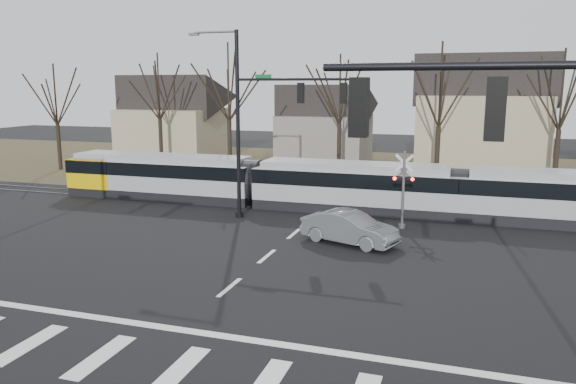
% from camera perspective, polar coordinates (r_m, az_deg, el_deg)
% --- Properties ---
extents(ground, '(140.00, 140.00, 0.00)m').
position_cam_1_polar(ground, '(19.28, -8.39, -11.55)').
color(ground, black).
extents(grass_verge, '(140.00, 28.00, 0.01)m').
position_cam_1_polar(grass_verge, '(49.15, 8.24, 2.14)').
color(grass_verge, '#38331E').
rests_on(grass_verge, ground).
extents(crosswalk, '(27.00, 2.60, 0.01)m').
position_cam_1_polar(crosswalk, '(16.13, -14.92, -16.45)').
color(crosswalk, silver).
rests_on(crosswalk, ground).
extents(stop_line, '(28.00, 0.35, 0.01)m').
position_cam_1_polar(stop_line, '(17.82, -11.01, -13.55)').
color(stop_line, silver).
rests_on(stop_line, ground).
extents(lane_dashes, '(0.18, 30.00, 0.01)m').
position_cam_1_polar(lane_dashes, '(33.73, 3.65, -1.71)').
color(lane_dashes, silver).
rests_on(lane_dashes, ground).
extents(rail_pair, '(90.00, 1.52, 0.06)m').
position_cam_1_polar(rail_pair, '(33.54, 3.56, -1.74)').
color(rail_pair, '#59595E').
rests_on(rail_pair, ground).
extents(tram, '(37.75, 2.80, 2.86)m').
position_cam_1_polar(tram, '(33.08, 6.43, 0.73)').
color(tram, gray).
rests_on(tram, ground).
extents(sedan, '(4.40, 5.57, 1.52)m').
position_cam_1_polar(sedan, '(26.37, 6.26, -3.63)').
color(sedan, slate).
rests_on(sedan, ground).
extents(signal_pole_far, '(9.28, 0.44, 10.20)m').
position_cam_1_polar(signal_pole_far, '(30.34, -2.33, 7.77)').
color(signal_pole_far, black).
rests_on(signal_pole_far, ground).
extents(rail_crossing_signal, '(1.08, 0.36, 4.00)m').
position_cam_1_polar(rail_crossing_signal, '(29.40, 11.62, -0.04)').
color(rail_crossing_signal, '#59595B').
rests_on(rail_crossing_signal, ground).
extents(tree_row, '(59.20, 7.20, 10.00)m').
position_cam_1_polar(tree_row, '(42.44, 9.73, 7.53)').
color(tree_row, black).
rests_on(tree_row, ground).
extents(house_a, '(9.72, 8.64, 8.60)m').
position_cam_1_polar(house_a, '(57.34, -11.56, 7.73)').
color(house_a, gray).
rests_on(house_a, ground).
extents(house_b, '(8.64, 7.56, 7.65)m').
position_cam_1_polar(house_b, '(53.66, 3.78, 7.20)').
color(house_b, slate).
rests_on(house_b, ground).
extents(house_c, '(10.80, 8.64, 10.10)m').
position_cam_1_polar(house_c, '(49.00, 19.14, 7.78)').
color(house_c, gray).
rests_on(house_c, ground).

